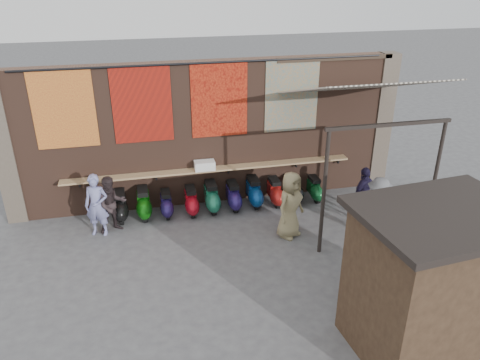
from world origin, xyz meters
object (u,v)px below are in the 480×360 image
at_px(scooter_stool_6, 254,192).
at_px(scooter_stool_9, 314,189).
at_px(shopper_navy, 364,194).
at_px(scooter_stool_8, 294,190).
at_px(scooter_stool_3, 191,201).
at_px(diner_left, 97,205).
at_px(shopper_tan, 290,205).
at_px(scooter_stool_0, 121,206).
at_px(scooter_stool_2, 166,204).
at_px(shopper_grey, 378,208).
at_px(scooter_stool_1, 144,204).
at_px(shelf_box, 205,165).
at_px(scooter_stool_5, 233,196).
at_px(scooter_stool_4, 212,197).
at_px(diner_right, 112,205).
at_px(scooter_stool_7, 275,192).
at_px(market_stall, 431,285).

distance_m(scooter_stool_6, scooter_stool_9, 1.79).
bearing_deg(shopper_navy, scooter_stool_8, -71.06).
distance_m(scooter_stool_3, diner_left, 2.51).
distance_m(diner_left, shopper_tan, 4.80).
distance_m(scooter_stool_0, scooter_stool_2, 1.21).
bearing_deg(scooter_stool_0, diner_left, -129.92).
distance_m(scooter_stool_3, shopper_grey, 4.89).
xyz_separation_m(scooter_stool_3, shopper_tan, (2.25, -1.69, 0.50)).
relative_size(scooter_stool_1, scooter_stool_2, 1.17).
height_order(shelf_box, scooter_stool_5, shelf_box).
distance_m(diner_left, shopper_grey, 6.94).
xyz_separation_m(scooter_stool_4, diner_left, (-2.98, -0.60, 0.42)).
relative_size(shelf_box, diner_right, 0.36).
bearing_deg(scooter_stool_9, scooter_stool_2, 179.97).
xyz_separation_m(scooter_stool_4, scooter_stool_7, (1.81, -0.02, -0.03)).
xyz_separation_m(scooter_stool_5, scooter_stool_6, (0.61, 0.07, 0.02)).
xyz_separation_m(scooter_stool_2, scooter_stool_9, (4.26, -0.00, -0.00)).
distance_m(scooter_stool_2, scooter_stool_5, 1.86).
xyz_separation_m(scooter_stool_4, shopper_tan, (1.68, -1.73, 0.46)).
xyz_separation_m(scooter_stool_1, scooter_stool_7, (3.66, -0.05, -0.03)).
xyz_separation_m(scooter_stool_3, diner_right, (-2.05, -0.48, 0.39)).
bearing_deg(scooter_stool_6, scooter_stool_1, -179.71).
bearing_deg(scooter_stool_9, shopper_tan, -127.85).
xyz_separation_m(scooter_stool_2, scooter_stool_7, (3.06, -0.00, 0.03)).
xyz_separation_m(scooter_stool_7, market_stall, (1.00, -5.79, 0.94)).
bearing_deg(scooter_stool_5, scooter_stool_6, 6.12).
bearing_deg(scooter_stool_7, shelf_box, 170.43).
relative_size(scooter_stool_5, scooter_stool_6, 0.94).
height_order(scooter_stool_4, market_stall, market_stall).
bearing_deg(market_stall, scooter_stool_2, 119.46).
distance_m(scooter_stool_5, shopper_navy, 3.52).
height_order(shelf_box, shopper_grey, shopper_grey).
bearing_deg(scooter_stool_3, shopper_tan, -36.84).
relative_size(scooter_stool_2, diner_left, 0.45).
xyz_separation_m(scooter_stool_4, shopper_grey, (3.76, -2.26, 0.41)).
bearing_deg(scooter_stool_7, scooter_stool_8, 3.80).
distance_m(shelf_box, shopper_grey, 4.67).
relative_size(scooter_stool_4, scooter_stool_7, 1.07).
distance_m(scooter_stool_8, scooter_stool_9, 0.60).
relative_size(scooter_stool_6, market_stall, 0.32).
xyz_separation_m(scooter_stool_7, scooter_stool_9, (1.20, -0.00, -0.03)).
height_order(scooter_stool_2, scooter_stool_9, scooter_stool_2).
bearing_deg(shelf_box, shopper_tan, -48.52).
relative_size(scooter_stool_4, shopper_navy, 0.57).
bearing_deg(scooter_stool_8, scooter_stool_4, -179.60).
bearing_deg(scooter_stool_1, scooter_stool_2, -5.07).
bearing_deg(scooter_stool_8, market_stall, -86.03).
relative_size(scooter_stool_5, scooter_stool_7, 1.01).
relative_size(scooter_stool_3, scooter_stool_9, 1.08).
height_order(shelf_box, scooter_stool_8, shelf_box).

